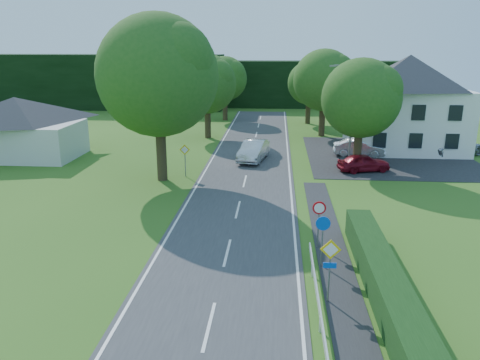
# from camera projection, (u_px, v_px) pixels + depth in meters

# --- Properties ---
(road) EXTENTS (7.00, 80.00, 0.04)m
(road) POSITION_uv_depth(u_px,v_px,m) (240.00, 199.00, 29.75)
(road) COLOR #38383A
(road) RESTS_ON ground
(parking_pad) EXTENTS (14.00, 16.00, 0.04)m
(parking_pad) POSITION_uv_depth(u_px,v_px,m) (387.00, 156.00, 41.28)
(parking_pad) COLOR #232326
(parking_pad) RESTS_ON ground
(line_edge_left) EXTENTS (0.12, 80.00, 0.01)m
(line_edge_left) POSITION_uv_depth(u_px,v_px,m) (190.00, 197.00, 29.99)
(line_edge_left) COLOR white
(line_edge_left) RESTS_ON road
(line_edge_right) EXTENTS (0.12, 80.00, 0.01)m
(line_edge_right) POSITION_uv_depth(u_px,v_px,m) (292.00, 200.00, 29.50)
(line_edge_right) COLOR white
(line_edge_right) RESTS_ON road
(line_centre) EXTENTS (0.12, 80.00, 0.01)m
(line_centre) POSITION_uv_depth(u_px,v_px,m) (240.00, 199.00, 29.74)
(line_centre) COLOR white
(line_centre) RESTS_ON road
(tree_main) EXTENTS (9.40, 9.40, 11.64)m
(tree_main) POSITION_uv_depth(u_px,v_px,m) (159.00, 99.00, 32.41)
(tree_main) COLOR #245419
(tree_main) RESTS_ON ground
(tree_left_far) EXTENTS (7.00, 7.00, 8.58)m
(tree_left_far) POSITION_uv_depth(u_px,v_px,m) (207.00, 97.00, 48.07)
(tree_left_far) COLOR #245419
(tree_left_far) RESTS_ON ground
(tree_right_far) EXTENTS (7.40, 7.40, 9.09)m
(tree_right_far) POSITION_uv_depth(u_px,v_px,m) (323.00, 93.00, 49.00)
(tree_right_far) COLOR #245419
(tree_right_far) RESTS_ON ground
(tree_left_back) EXTENTS (6.60, 6.60, 8.07)m
(tree_left_back) POSITION_uv_depth(u_px,v_px,m) (225.00, 89.00, 59.59)
(tree_left_back) COLOR #245419
(tree_left_back) RESTS_ON ground
(tree_right_back) EXTENTS (6.20, 6.20, 7.56)m
(tree_right_back) POSITION_uv_depth(u_px,v_px,m) (309.00, 93.00, 56.95)
(tree_right_back) COLOR #245419
(tree_right_back) RESTS_ON ground
(tree_right_mid) EXTENTS (7.00, 7.00, 8.58)m
(tree_right_mid) POSITION_uv_depth(u_px,v_px,m) (360.00, 115.00, 35.56)
(tree_right_mid) COLOR #245419
(tree_right_mid) RESTS_ON ground
(treeline_left) EXTENTS (44.00, 6.00, 8.00)m
(treeline_left) POSITION_uv_depth(u_px,v_px,m) (79.00, 82.00, 70.95)
(treeline_left) COLOR black
(treeline_left) RESTS_ON ground
(treeline_right) EXTENTS (30.00, 5.00, 7.00)m
(treeline_right) POSITION_uv_depth(u_px,v_px,m) (315.00, 84.00, 72.18)
(treeline_right) COLOR black
(treeline_right) RESTS_ON ground
(bungalow_left) EXTENTS (11.00, 6.50, 5.20)m
(bungalow_left) POSITION_uv_depth(u_px,v_px,m) (17.00, 126.00, 40.09)
(bungalow_left) COLOR silver
(bungalow_left) RESTS_ON ground
(house_white) EXTENTS (10.60, 8.40, 8.60)m
(house_white) POSITION_uv_depth(u_px,v_px,m) (406.00, 102.00, 42.77)
(house_white) COLOR white
(house_white) RESTS_ON ground
(streetlight) EXTENTS (2.03, 0.18, 8.00)m
(streetlight) POSITION_uv_depth(u_px,v_px,m) (350.00, 109.00, 37.46)
(streetlight) COLOR slate
(streetlight) RESTS_ON ground
(sign_priority_right) EXTENTS (0.78, 0.09, 2.59)m
(sign_priority_right) POSITION_uv_depth(u_px,v_px,m) (330.00, 259.00, 17.42)
(sign_priority_right) COLOR slate
(sign_priority_right) RESTS_ON ground
(sign_roundabout) EXTENTS (0.64, 0.08, 2.37)m
(sign_roundabout) POSITION_uv_depth(u_px,v_px,m) (323.00, 231.00, 20.33)
(sign_roundabout) COLOR slate
(sign_roundabout) RESTS_ON ground
(sign_speed_limit) EXTENTS (0.64, 0.11, 2.37)m
(sign_speed_limit) POSITION_uv_depth(u_px,v_px,m) (319.00, 213.00, 22.21)
(sign_speed_limit) COLOR slate
(sign_speed_limit) RESTS_ON ground
(sign_priority_left) EXTENTS (0.78, 0.09, 2.44)m
(sign_priority_left) POSITION_uv_depth(u_px,v_px,m) (185.00, 154.00, 34.38)
(sign_priority_left) COLOR slate
(sign_priority_left) RESTS_ON ground
(moving_car) EXTENTS (2.66, 5.33, 1.68)m
(moving_car) POSITION_uv_depth(u_px,v_px,m) (254.00, 150.00, 39.38)
(moving_car) COLOR silver
(moving_car) RESTS_ON road
(motorcycle) EXTENTS (0.69, 1.79, 0.93)m
(motorcycle) POSITION_uv_depth(u_px,v_px,m) (242.00, 155.00, 39.56)
(motorcycle) COLOR black
(motorcycle) RESTS_ON road
(parked_car_red) EXTENTS (4.25, 2.56, 1.35)m
(parked_car_red) POSITION_uv_depth(u_px,v_px,m) (364.00, 163.00, 36.00)
(parked_car_red) COLOR maroon
(parked_car_red) RESTS_ON parking_pad
(parked_car_silver_a) EXTENTS (4.51, 1.85, 1.45)m
(parked_car_silver_a) POSITION_uv_depth(u_px,v_px,m) (359.00, 148.00, 40.92)
(parked_car_silver_a) COLOR #BABBBF
(parked_car_silver_a) RESTS_ON parking_pad
(parked_car_silver_b) EXTENTS (6.05, 4.43, 1.53)m
(parked_car_silver_b) POSITION_uv_depth(u_px,v_px,m) (454.00, 146.00, 41.56)
(parked_car_silver_b) COLOR #ADAEB5
(parked_car_silver_b) RESTS_ON parking_pad
(parasol) EXTENTS (2.93, 2.96, 2.17)m
(parasol) POSITION_uv_depth(u_px,v_px,m) (383.00, 142.00, 41.64)
(parasol) COLOR red
(parasol) RESTS_ON parking_pad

